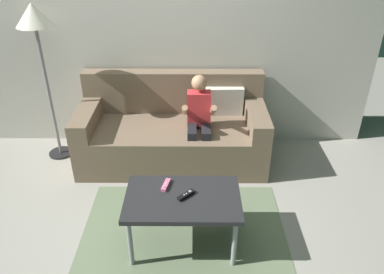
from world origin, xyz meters
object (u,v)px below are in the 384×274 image
object	(u,v)px
floor_lamp	(36,27)
game_remote_pink_center	(166,185)
game_remote_black_near_edge	(186,195)
coffee_table	(183,202)
couch	(174,132)
person_seated_on_couch	(199,119)

from	to	relation	value
floor_lamp	game_remote_pink_center	bearing A→B (deg)	-43.63
game_remote_black_near_edge	coffee_table	bearing A→B (deg)	-165.70
game_remote_pink_center	floor_lamp	size ratio (longest dim) A/B	0.09
game_remote_pink_center	floor_lamp	bearing A→B (deg)	136.37
couch	coffee_table	distance (m)	1.21
couch	game_remote_black_near_edge	distance (m)	1.22
person_seated_on_couch	floor_lamp	xyz separation A→B (m)	(-1.44, 0.23, 0.78)
game_remote_pink_center	person_seated_on_couch	bearing A→B (deg)	74.50
game_remote_pink_center	coffee_table	bearing A→B (deg)	-43.90
game_remote_black_near_edge	floor_lamp	size ratio (longest dim) A/B	0.08
game_remote_black_near_edge	person_seated_on_couch	bearing A→B (deg)	84.33
person_seated_on_couch	coffee_table	distance (m)	1.04
couch	coffee_table	xyz separation A→B (m)	(0.12, -1.20, 0.10)
person_seated_on_couch	coffee_table	bearing A→B (deg)	-96.95
couch	floor_lamp	size ratio (longest dim) A/B	1.18
coffee_table	game_remote_pink_center	bearing A→B (deg)	136.10
couch	floor_lamp	bearing A→B (deg)	177.72
game_remote_black_near_edge	floor_lamp	world-z (taller)	floor_lamp
person_seated_on_couch	game_remote_black_near_edge	bearing A→B (deg)	-95.67
couch	game_remote_black_near_edge	world-z (taller)	couch
floor_lamp	couch	bearing A→B (deg)	-2.28
coffee_table	game_remote_black_near_edge	size ratio (longest dim) A/B	6.49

